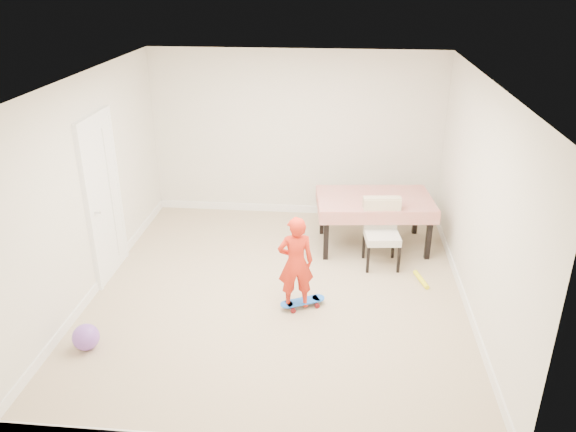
# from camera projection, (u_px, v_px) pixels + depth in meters

# --- Properties ---
(ground) EXTENTS (5.00, 5.00, 0.00)m
(ground) POSITION_uv_depth(u_px,v_px,m) (278.00, 292.00, 6.94)
(ground) COLOR tan
(ground) RESTS_ON ground
(ceiling) EXTENTS (4.50, 5.00, 0.04)m
(ceiling) POSITION_uv_depth(u_px,v_px,m) (277.00, 82.00, 5.89)
(ceiling) COLOR white
(ceiling) RESTS_ON wall_back
(wall_back) EXTENTS (4.50, 0.04, 2.60)m
(wall_back) POSITION_uv_depth(u_px,v_px,m) (296.00, 135.00, 8.66)
(wall_back) COLOR silver
(wall_back) RESTS_ON ground
(wall_front) EXTENTS (4.50, 0.04, 2.60)m
(wall_front) POSITION_uv_depth(u_px,v_px,m) (240.00, 319.00, 4.15)
(wall_front) COLOR silver
(wall_front) RESTS_ON ground
(wall_left) EXTENTS (0.04, 5.00, 2.60)m
(wall_left) POSITION_uv_depth(u_px,v_px,m) (90.00, 188.00, 6.60)
(wall_left) COLOR silver
(wall_left) RESTS_ON ground
(wall_right) EXTENTS (0.04, 5.00, 2.60)m
(wall_right) POSITION_uv_depth(u_px,v_px,m) (477.00, 202.00, 6.21)
(wall_right) COLOR silver
(wall_right) RESTS_ON ground
(door) EXTENTS (0.11, 0.94, 2.11)m
(door) POSITION_uv_depth(u_px,v_px,m) (103.00, 200.00, 6.99)
(door) COLOR white
(door) RESTS_ON ground
(baseboard_back) EXTENTS (4.50, 0.02, 0.12)m
(baseboard_back) POSITION_uv_depth(u_px,v_px,m) (295.00, 209.00, 9.18)
(baseboard_back) COLOR white
(baseboard_back) RESTS_ON ground
(baseboard_left) EXTENTS (0.02, 5.00, 0.12)m
(baseboard_left) POSITION_uv_depth(u_px,v_px,m) (103.00, 279.00, 7.11)
(baseboard_left) COLOR white
(baseboard_left) RESTS_ON ground
(baseboard_right) EXTENTS (0.02, 5.00, 0.12)m
(baseboard_right) POSITION_uv_depth(u_px,v_px,m) (464.00, 298.00, 6.72)
(baseboard_right) COLOR white
(baseboard_right) RESTS_ON ground
(dining_table) EXTENTS (1.68, 1.15, 0.74)m
(dining_table) POSITION_uv_depth(u_px,v_px,m) (373.00, 222.00, 7.96)
(dining_table) COLOR #BB0A15
(dining_table) RESTS_ON ground
(dining_chair) EXTENTS (0.56, 0.63, 0.91)m
(dining_chair) POSITION_uv_depth(u_px,v_px,m) (382.00, 234.00, 7.39)
(dining_chair) COLOR beige
(dining_chair) RESTS_ON ground
(skateboard) EXTENTS (0.59, 0.42, 0.08)m
(skateboard) POSITION_uv_depth(u_px,v_px,m) (303.00, 304.00, 6.63)
(skateboard) COLOR blue
(skateboard) RESTS_ON ground
(child) EXTENTS (0.46, 0.35, 1.14)m
(child) POSITION_uv_depth(u_px,v_px,m) (296.00, 265.00, 6.39)
(child) COLOR red
(child) RESTS_ON ground
(balloon) EXTENTS (0.28, 0.28, 0.28)m
(balloon) POSITION_uv_depth(u_px,v_px,m) (86.00, 337.00, 5.87)
(balloon) COLOR #8551C3
(balloon) RESTS_ON ground
(foam_toy) EXTENTS (0.17, 0.40, 0.06)m
(foam_toy) POSITION_uv_depth(u_px,v_px,m) (421.00, 280.00, 7.16)
(foam_toy) COLOR #FFFA1A
(foam_toy) RESTS_ON ground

